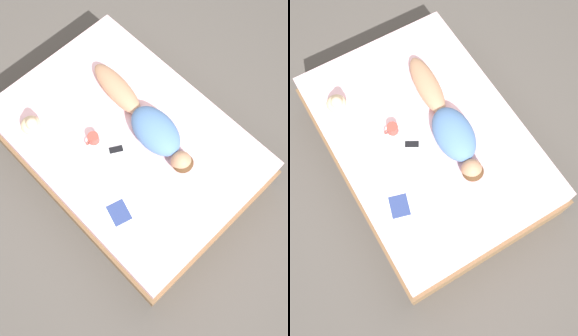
% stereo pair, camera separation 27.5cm
% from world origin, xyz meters
% --- Properties ---
extents(ground_plane, '(12.00, 12.00, 0.00)m').
position_xyz_m(ground_plane, '(0.00, 0.00, 0.00)').
color(ground_plane, '#4C4742').
extents(bed, '(1.60, 2.27, 0.55)m').
position_xyz_m(bed, '(0.00, 0.00, 0.27)').
color(bed, brown).
rests_on(bed, ground_plane).
extents(person, '(0.39, 1.32, 0.22)m').
position_xyz_m(person, '(-0.18, 0.06, 0.65)').
color(person, '#A37556').
rests_on(person, bed).
extents(open_magazine, '(0.52, 0.38, 0.01)m').
position_xyz_m(open_magazine, '(0.41, 0.49, 0.56)').
color(open_magazine, white).
rests_on(open_magazine, bed).
extents(coffee_mug, '(0.13, 0.10, 0.08)m').
position_xyz_m(coffee_mug, '(0.24, -0.16, 0.60)').
color(coffee_mug, '#993D33').
rests_on(coffee_mug, bed).
extents(cell_phone, '(0.16, 0.14, 0.01)m').
position_xyz_m(cell_phone, '(0.16, 0.04, 0.56)').
color(cell_phone, silver).
rests_on(cell_phone, bed).
extents(plush_toy, '(0.17, 0.19, 0.23)m').
position_xyz_m(plush_toy, '(0.54, -0.60, 0.65)').
color(plush_toy, '#D1B289').
rests_on(plush_toy, bed).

